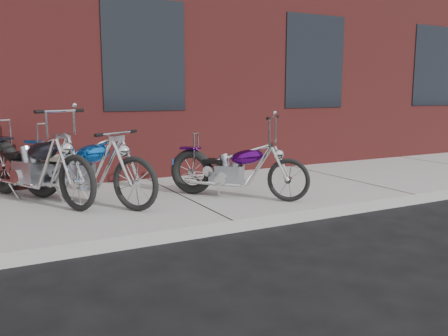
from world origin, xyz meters
TOP-DOWN VIEW (x-y plane):
  - ground at (0.00, 0.00)m, footprint 120.00×120.00m
  - sidewalk at (0.00, 1.50)m, footprint 22.00×3.00m
  - chopper_purple at (0.61, 1.06)m, footprint 1.42×1.58m
  - chopper_blue at (-1.35, 1.69)m, footprint 1.43×2.04m
  - chopper_third at (-1.87, 2.12)m, footprint 1.16×2.27m

SIDE VIEW (x-z plane):
  - ground at x=0.00m, z-range 0.00..0.00m
  - sidewalk at x=0.00m, z-range 0.00..0.15m
  - chopper_purple at x=0.61m, z-range -0.05..1.09m
  - chopper_blue at x=-1.35m, z-range 0.06..1.10m
  - chopper_third at x=-1.87m, z-range -0.03..1.22m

